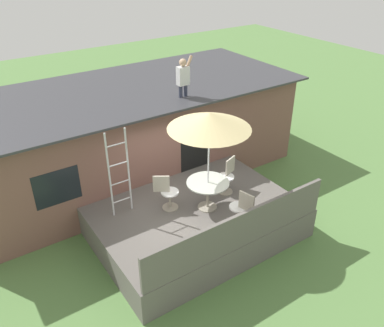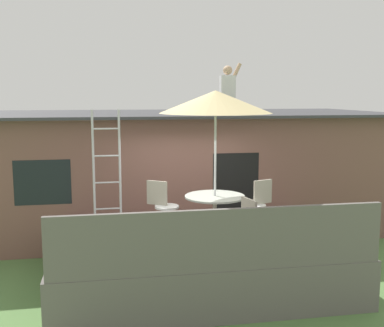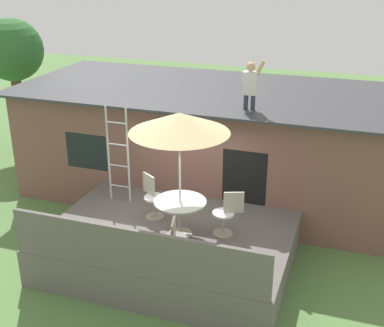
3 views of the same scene
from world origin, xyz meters
name	(u,v)px [view 3 (image 3 of 3)]	position (x,y,z in m)	size (l,w,h in m)	color
ground_plane	(172,261)	(0.00, 0.00, 0.00)	(40.00, 40.00, 0.00)	#567F42
house	(220,143)	(0.00, 3.60, 1.43)	(10.50, 4.50, 2.84)	brown
deck	(172,245)	(0.00, 0.00, 0.40)	(4.90, 3.59, 0.80)	#605B56
deck_railing	(135,253)	(0.00, -1.75, 1.25)	(4.80, 0.08, 0.90)	#605B56
patio_table	(180,208)	(0.27, -0.18, 1.39)	(1.04, 1.04, 0.74)	#A59E8C
patio_umbrella	(179,123)	(0.27, -0.18, 3.15)	(1.90, 1.90, 2.54)	silver
step_ladder	(118,155)	(-1.56, 0.83, 1.90)	(0.52, 0.04, 2.20)	silver
person_figure	(251,82)	(1.07, 2.11, 3.45)	(0.47, 0.20, 1.11)	#33384C
patio_chair_left	(152,196)	(-0.57, 0.37, 1.26)	(0.56, 0.46, 0.92)	#A59E8C
patio_chair_right	(227,213)	(1.13, 0.15, 1.26)	(0.60, 0.44, 0.92)	#A59E8C
patio_chair_near	(174,240)	(0.51, -1.15, 1.26)	(0.44, 0.61, 0.92)	#A59E8C
backyard_tree	(12,52)	(-7.05, 4.70, 3.19)	(1.93, 1.93, 4.23)	brown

